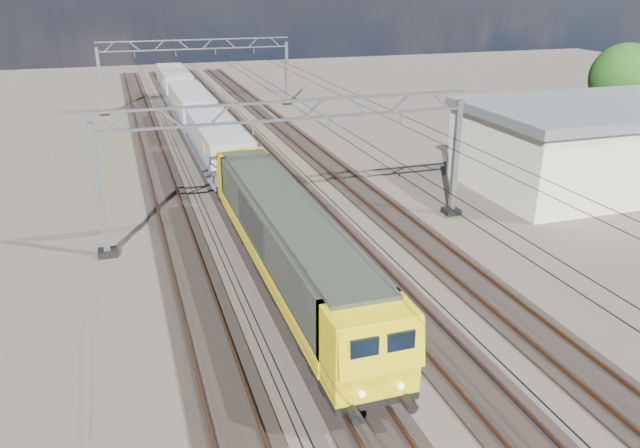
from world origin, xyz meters
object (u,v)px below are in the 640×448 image
object	(u,v)px
catenary_gantry_mid	(292,163)
catenary_gantry_far	(197,72)
industrial_shed	(609,143)
hopper_wagon_third	(175,83)
locomotive	(287,240)
hopper_wagon_lead	(218,145)
tree_far	(630,82)
hopper_wagon_mid	(191,107)

from	to	relation	value
catenary_gantry_mid	catenary_gantry_far	distance (m)	36.00
catenary_gantry_mid	industrial_shed	xyz separation A→B (m)	(22.00, 2.00, -1.18)
hopper_wagon_third	industrial_shed	world-z (taller)	industrial_shed
locomotive	hopper_wagon_lead	xyz separation A→B (m)	(-0.00, 17.70, -0.09)
locomotive	tree_far	size ratio (longest dim) A/B	2.58
hopper_wagon_third	tree_far	xyz separation A→B (m)	(32.32, -30.17, 2.97)
catenary_gantry_far	locomotive	distance (m)	42.21
locomotive	tree_far	bearing A→B (deg)	26.23
industrial_shed	tree_far	world-z (taller)	tree_far
catenary_gantry_far	tree_far	size ratio (longest dim) A/B	2.44
hopper_wagon_mid	locomotive	bearing A→B (deg)	-90.00
industrial_shed	tree_far	size ratio (longest dim) A/B	2.28
hopper_wagon_lead	locomotive	bearing A→B (deg)	-90.00
catenary_gantry_mid	tree_far	bearing A→B (deg)	17.89
hopper_wagon_third	tree_far	world-z (taller)	tree_far
locomotive	hopper_wagon_lead	distance (m)	17.70
industrial_shed	hopper_wagon_lead	bearing A→B (deg)	158.28
locomotive	hopper_wagon_mid	bearing A→B (deg)	90.00
locomotive	hopper_wagon_mid	xyz separation A→B (m)	(-0.00, 31.90, -0.09)
catenary_gantry_mid	hopper_wagon_third	bearing A→B (deg)	92.87
locomotive	hopper_wagon_third	xyz separation A→B (m)	(-0.00, 46.10, -0.09)
hopper_wagon_third	catenary_gantry_far	bearing A→B (deg)	-63.20
locomotive	hopper_wagon_mid	distance (m)	31.90
catenary_gantry_far	hopper_wagon_third	size ratio (longest dim) A/B	1.53
locomotive	hopper_wagon_lead	bearing A→B (deg)	90.00
hopper_wagon_lead	industrial_shed	world-z (taller)	industrial_shed
hopper_wagon_lead	tree_far	world-z (taller)	tree_far
hopper_wagon_mid	hopper_wagon_third	size ratio (longest dim) A/B	1.00
locomotive	tree_far	xyz separation A→B (m)	(32.32, 15.92, 2.88)
hopper_wagon_mid	tree_far	world-z (taller)	tree_far
hopper_wagon_mid	tree_far	size ratio (longest dim) A/B	1.59
catenary_gantry_mid	locomotive	xyz separation A→B (m)	(-2.00, -6.13, -1.58)
hopper_wagon_third	industrial_shed	size ratio (longest dim) A/B	0.70
hopper_wagon_third	industrial_shed	bearing A→B (deg)	-57.70
catenary_gantry_mid	catenary_gantry_far	world-z (taller)	same
tree_far	hopper_wagon_third	bearing A→B (deg)	136.97
hopper_wagon_lead	hopper_wagon_third	distance (m)	28.40
hopper_wagon_lead	tree_far	distance (m)	32.50
catenary_gantry_far	hopper_wagon_third	xyz separation A→B (m)	(-2.00, 3.96, -1.67)
hopper_wagon_lead	hopper_wagon_mid	bearing A→B (deg)	90.00
catenary_gantry_mid	hopper_wagon_mid	world-z (taller)	catenary_gantry_mid
hopper_wagon_third	locomotive	bearing A→B (deg)	-90.00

